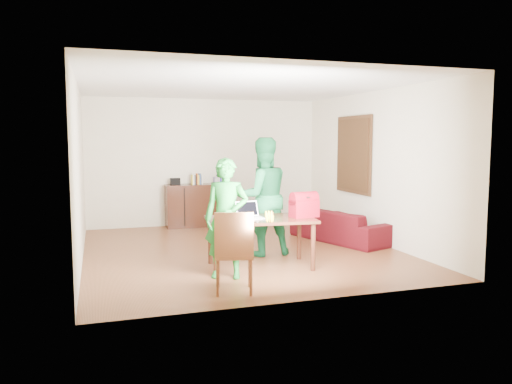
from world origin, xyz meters
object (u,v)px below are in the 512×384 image
object	(u,v)px
person_near	(226,218)
red_bag	(304,207)
table	(260,224)
bottle	(272,216)
sofa	(340,225)
laptop	(252,216)
chair	(234,268)
person_far	(262,197)

from	to	relation	value
person_near	red_bag	bearing A→B (deg)	35.80
table	bottle	distance (m)	0.42
red_bag	sofa	bearing A→B (deg)	39.22
person_near	sofa	world-z (taller)	person_near
person_near	laptop	distance (m)	0.58
laptop	bottle	size ratio (longest dim) A/B	2.30
chair	person_far	size ratio (longest dim) A/B	0.53
chair	sofa	xyz separation A→B (m)	(2.66, 2.39, -0.01)
table	sofa	bearing A→B (deg)	40.56
laptop	table	bearing A→B (deg)	4.71
table	sofa	xyz separation A→B (m)	(1.98, 1.35, -0.35)
person_near	laptop	size ratio (longest dim) A/B	4.28
bottle	red_bag	world-z (taller)	red_bag
red_bag	bottle	bearing A→B (deg)	-162.55
person_near	chair	bearing A→B (deg)	-73.71
person_near	laptop	xyz separation A→B (m)	(0.46, 0.35, -0.04)
table	person_near	bearing A→B (deg)	-141.02
table	person_far	size ratio (longest dim) A/B	0.86
person_far	sofa	distance (m)	1.92
chair	laptop	world-z (taller)	chair
table	chair	bearing A→B (deg)	-116.57
bottle	red_bag	bearing A→B (deg)	25.32
table	laptop	xyz separation A→B (m)	(-0.14, -0.03, 0.13)
person_near	table	bearing A→B (deg)	55.51
laptop	person_near	bearing A→B (deg)	-150.82
table	bottle	world-z (taller)	bottle
person_far	laptop	size ratio (longest dim) A/B	5.00
red_bag	person_near	bearing A→B (deg)	-174.95
person_far	bottle	size ratio (longest dim) A/B	11.51
laptop	sofa	distance (m)	2.58
chair	red_bag	size ratio (longest dim) A/B	2.55
person_near	person_far	size ratio (longest dim) A/B	0.86
person_far	table	bearing A→B (deg)	67.91
laptop	sofa	world-z (taller)	laptop
person_far	sofa	size ratio (longest dim) A/B	0.96
table	red_bag	xyz separation A→B (m)	(0.64, -0.10, 0.23)
table	person_far	world-z (taller)	person_far
person_far	laptop	xyz separation A→B (m)	(-0.42, -0.78, -0.17)
laptop	red_bag	world-z (taller)	red_bag
red_bag	sofa	size ratio (longest dim) A/B	0.20
table	person_far	xyz separation A→B (m)	(0.28, 0.75, 0.31)
person_near	bottle	size ratio (longest dim) A/B	9.85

